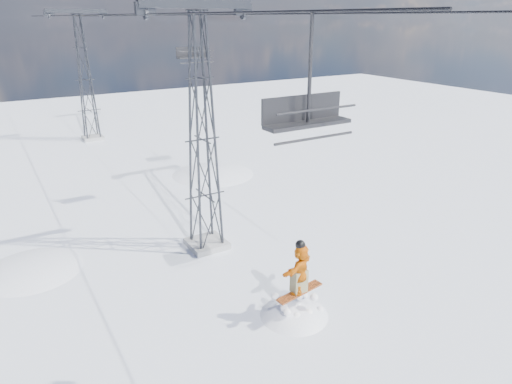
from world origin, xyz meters
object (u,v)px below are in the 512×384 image
at_px(snowboarder_jump, 293,348).
at_px(lift_chair_near, 306,113).
at_px(lift_tower_far, 85,80).
at_px(lift_tower_near, 202,140).

distance_m(snowboarder_jump, lift_chair_near, 11.30).
height_order(lift_tower_far, snowboarder_jump, lift_tower_far).
bearing_deg(lift_chair_near, lift_tower_near, 78.29).
distance_m(lift_tower_far, lift_chair_near, 35.83).
xyz_separation_m(lift_tower_near, snowboarder_jump, (0.45, -6.86, -7.06)).
relative_size(lift_tower_near, lift_chair_near, 4.31).
relative_size(lift_tower_near, snowboarder_jump, 1.57).
distance_m(lift_tower_near, lift_chair_near, 11.32).
bearing_deg(lift_tower_far, lift_chair_near, -93.54).
distance_m(lift_tower_far, snowboarder_jump, 32.64).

